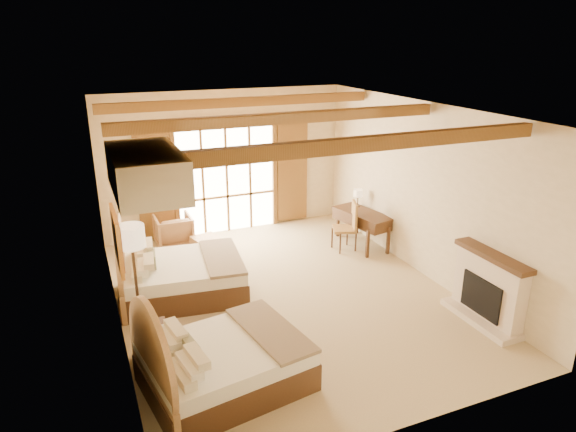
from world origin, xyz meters
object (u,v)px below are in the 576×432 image
bed_near (214,362)px  nightstand (151,346)px  armchair (174,231)px  bed_far (173,275)px  desk (362,227)px

bed_near → nightstand: bed_near is taller
nightstand → armchair: armchair is taller
bed_far → nightstand: bed_far is taller
bed_far → nightstand: 1.97m
desk → bed_near: bearing=-152.5°
armchair → desk: size_ratio=0.52×
bed_near → armchair: bearing=75.8°
armchair → desk: bearing=158.2°
bed_near → armchair: (0.42, 4.91, -0.04)m
bed_near → bed_far: (-0.01, 2.67, 0.02)m
bed_near → desk: size_ratio=1.50×
armchair → bed_near: bearing=84.5°
armchair → desk: (3.76, -1.47, 0.05)m
bed_near → bed_far: 2.67m
nightstand → bed_far: bearing=71.7°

